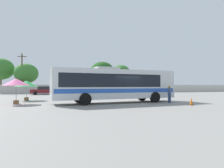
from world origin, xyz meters
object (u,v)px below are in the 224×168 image
Objects in this scene: vendor_umbrella_near_gate_pink at (16,82)px; roadside_tree_midright at (102,72)px; attendant_by_bus_door at (169,93)px; parked_car_leftmost_maroon at (44,90)px; coach_bus_silver_blue at (114,84)px; roadside_tree_left at (1,69)px; roadside_tree_midleft at (26,73)px; parked_car_second_maroon at (77,90)px; parked_car_rightmost_maroon at (133,90)px; utility_pole_near at (22,73)px; parked_car_third_white at (107,90)px; roadside_tree_right at (121,73)px; traffic_cone_on_apron at (191,102)px; vendor_umbrella_secondary_green at (26,84)px.

roadside_tree_midright is (14.09, 26.48, 3.01)m from vendor_umbrella_near_gate_pink.
attendant_by_bus_door is 24.51m from parked_car_leftmost_maroon.
roadside_tree_midright is (5.33, 27.63, 3.14)m from coach_bus_silver_blue.
roadside_tree_midright reaches higher than vendor_umbrella_near_gate_pink.
roadside_tree_left is 5.98m from roadside_tree_midleft.
attendant_by_bus_door is 22.45m from parked_car_second_maroon.
parked_car_rightmost_maroon is 23.36m from utility_pole_near.
parked_car_leftmost_maroon is 15.73m from roadside_tree_midright.
parked_car_third_white is at bearing -176.72° from parked_car_rightmost_maroon.
parked_car_rightmost_maroon is 0.54× the size of roadside_tree_left.
parked_car_leftmost_maroon is 11.96m from parked_car_third_white.
roadside_tree_midright is at bearing -162.70° from roadside_tree_right.
parked_car_second_maroon is at bearing -31.59° from roadside_tree_left.
attendant_by_bus_door is 21.36m from parked_car_third_white.
parked_car_second_maroon is at bearing 106.41° from traffic_cone_on_apron.
roadside_tree_midright reaches higher than coach_bus_silver_blue.
parked_car_third_white is 23.98m from roadside_tree_left.
parked_car_rightmost_maroon is at bearing 44.92° from vendor_umbrella_near_gate_pink.
parked_car_rightmost_maroon is at bearing -92.37° from roadside_tree_right.
roadside_tree_right reaches higher than roadside_tree_midleft.
roadside_tree_right is at bearing 37.76° from parked_car_second_maroon.
parked_car_leftmost_maroon is (1.01, 14.14, -1.05)m from vendor_umbrella_secondary_green.
parked_car_second_maroon is (-1.38, 19.96, -1.02)m from coach_bus_silver_blue.
parked_car_third_white is at bearing 1.45° from parked_car_leftmost_maroon.
parked_car_leftmost_maroon is 8.45m from utility_pole_near.
parked_car_leftmost_maroon is 0.62× the size of roadside_tree_left.
coach_bus_silver_blue reaches higher than vendor_umbrella_secondary_green.
parked_car_third_white is 18.01m from roadside_tree_midleft.
roadside_tree_midleft is at bearing 161.91° from parked_car_rightmost_maroon.
roadside_tree_midright is at bearing 79.09° from coach_bus_silver_blue.
coach_bus_silver_blue is 29.73m from roadside_tree_midleft.
roadside_tree_midright is at bearing 6.59° from utility_pole_near.
coach_bus_silver_blue is 5.38m from attendant_by_bus_door.
roadside_tree_left is at bearing 155.58° from parked_car_third_white.
vendor_umbrella_secondary_green reaches higher than parked_car_leftmost_maroon.
roadside_tree_midright is (12.81, 8.12, 4.16)m from parked_car_leftmost_maroon.
vendor_umbrella_secondary_green reaches higher than parked_car_rightmost_maroon.
parked_car_second_maroon is at bearing 68.57° from vendor_umbrella_near_gate_pink.
parked_car_rightmost_maroon is at bearing 62.96° from coach_bus_silver_blue.
parked_car_leftmost_maroon is 21.02m from roadside_tree_right.
utility_pole_near is at bearing 127.41° from parked_car_leftmost_maroon.
attendant_by_bus_door is 0.39× the size of parked_car_second_maroon.
parked_car_second_maroon is 6.62× the size of traffic_cone_on_apron.
parked_car_third_white is (-0.61, 21.35, -0.13)m from attendant_by_bus_door.
parked_car_leftmost_maroon is (-12.56, 21.05, -0.15)m from attendant_by_bus_door.
utility_pole_near is (-3.65, 20.24, 2.47)m from vendor_umbrella_secondary_green.
parked_car_third_white is 5.83m from parked_car_rightmost_maroon.
traffic_cone_on_apron is (17.21, -31.21, -3.94)m from roadside_tree_midleft.
traffic_cone_on_apron is (17.80, -29.54, -4.00)m from utility_pole_near.
vendor_umbrella_near_gate_pink is at bearing 160.61° from traffic_cone_on_apron.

